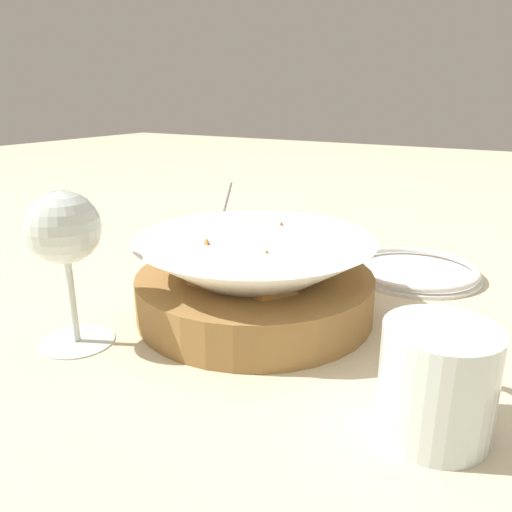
{
  "coord_description": "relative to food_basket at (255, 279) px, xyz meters",
  "views": [
    {
      "loc": [
        -0.46,
        -0.31,
        0.24
      ],
      "look_at": [
        0.0,
        -0.03,
        0.07
      ],
      "focal_mm": 35.0,
      "sensor_mm": 36.0,
      "label": 1
    }
  ],
  "objects": [
    {
      "name": "side_plate",
      "position": [
        0.22,
        -0.13,
        -0.03
      ],
      "size": [
        0.18,
        0.18,
        0.01
      ],
      "color": "white",
      "rests_on": "ground_plane"
    },
    {
      "name": "food_basket",
      "position": [
        0.0,
        0.0,
        0.0
      ],
      "size": [
        0.27,
        0.27,
        0.1
      ],
      "color": "olive",
      "rests_on": "ground_plane"
    },
    {
      "name": "sauce_cup",
      "position": [
        0.14,
        0.15,
        -0.02
      ],
      "size": [
        0.07,
        0.06,
        0.11
      ],
      "color": "#B7B7BC",
      "rests_on": "ground_plane"
    },
    {
      "name": "wine_glass",
      "position": [
        -0.16,
        0.12,
        0.07
      ],
      "size": [
        0.07,
        0.07,
        0.16
      ],
      "color": "silver",
      "rests_on": "ground_plane"
    },
    {
      "name": "beer_mug",
      "position": [
        -0.12,
        -0.23,
        -0.0
      ],
      "size": [
        0.12,
        0.08,
        0.09
      ],
      "color": "silver",
      "rests_on": "ground_plane"
    },
    {
      "name": "ground_plane",
      "position": [
        -0.0,
        0.03,
        -0.04
      ],
      "size": [
        4.0,
        4.0,
        0.0
      ],
      "primitive_type": "plane",
      "color": "beige"
    }
  ]
}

